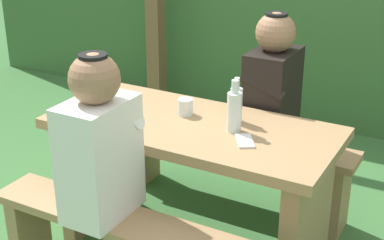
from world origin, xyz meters
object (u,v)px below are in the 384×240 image
object	(u,v)px
drinking_glass	(185,107)
person_white_shirt	(99,143)
bench_far	(235,154)
person_black_coat	(272,85)
picnic_table	(192,166)
cell_phone	(245,141)
bottle_right	(234,111)
bottle_left	(236,104)

from	to	relation	value
drinking_glass	person_white_shirt	bearing A→B (deg)	-97.07
bench_far	drinking_glass	size ratio (longest dim) A/B	17.09
drinking_glass	person_black_coat	bearing A→B (deg)	56.83
picnic_table	person_white_shirt	distance (m)	0.62
cell_phone	bottle_right	bearing A→B (deg)	105.33
picnic_table	cell_phone	size ratio (longest dim) A/B	10.00
person_black_coat	bench_far	bearing A→B (deg)	179.07
bench_far	bottle_right	distance (m)	0.74
person_white_shirt	bottle_right	world-z (taller)	person_white_shirt
bottle_right	cell_phone	xyz separation A→B (m)	(0.09, -0.09, -0.10)
bottle_left	person_black_coat	bearing A→B (deg)	85.78
cell_phone	person_black_coat	bearing A→B (deg)	67.49
bench_far	cell_phone	world-z (taller)	cell_phone
bench_far	drinking_glass	distance (m)	0.62
bench_far	bottle_left	size ratio (longest dim) A/B	6.28
bench_far	person_black_coat	xyz separation A→B (m)	(0.21, -0.00, 0.46)
drinking_glass	bottle_right	world-z (taller)	bottle_right
person_black_coat	drinking_glass	world-z (taller)	person_black_coat
person_black_coat	bottle_right	world-z (taller)	person_black_coat
bottle_right	cell_phone	distance (m)	0.16
drinking_glass	bottle_right	bearing A→B (deg)	-12.80
cell_phone	bottle_left	bearing A→B (deg)	92.24
bench_far	person_white_shirt	xyz separation A→B (m)	(-0.15, -1.04, 0.46)
person_black_coat	bottle_right	distance (m)	0.51
picnic_table	bottle_right	size ratio (longest dim) A/B	5.63
bottle_left	bottle_right	distance (m)	0.11
drinking_glass	bottle_left	world-z (taller)	bottle_left
picnic_table	person_white_shirt	world-z (taller)	person_white_shirt
picnic_table	drinking_glass	distance (m)	0.29
person_black_coat	bottle_left	xyz separation A→B (m)	(-0.03, -0.40, 0.02)
person_white_shirt	picnic_table	bearing A→B (deg)	73.33
bench_far	cell_phone	size ratio (longest dim) A/B	10.00
picnic_table	person_black_coat	xyz separation A→B (m)	(0.21, 0.52, 0.30)
person_black_coat	bottle_right	xyz separation A→B (m)	(0.01, -0.50, 0.03)
bench_far	bottle_right	xyz separation A→B (m)	(0.21, -0.51, 0.50)
bench_far	bottle_left	world-z (taller)	bottle_left
bench_far	drinking_glass	bearing A→B (deg)	-100.38
bench_far	cell_phone	bearing A→B (deg)	-62.48
picnic_table	cell_phone	xyz separation A→B (m)	(0.31, -0.07, 0.23)
person_white_shirt	bottle_left	size ratio (longest dim) A/B	3.23
bench_far	bottle_left	distance (m)	0.65
drinking_glass	bottle_left	distance (m)	0.26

